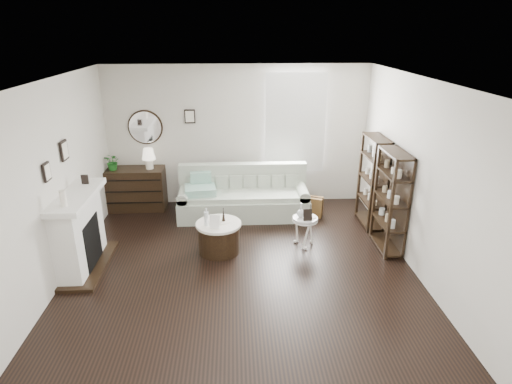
{
  "coord_description": "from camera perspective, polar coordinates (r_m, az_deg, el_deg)",
  "views": [
    {
      "loc": [
        -0.07,
        -5.35,
        3.33
      ],
      "look_at": [
        0.25,
        0.8,
        0.94
      ],
      "focal_mm": 30.0,
      "sensor_mm": 36.0,
      "label": 1
    }
  ],
  "objects": [
    {
      "name": "room",
      "position": [
        8.27,
        2.69,
        9.08
      ],
      "size": [
        5.5,
        5.5,
        5.5
      ],
      "color": "black",
      "rests_on": "ground"
    },
    {
      "name": "fireplace",
      "position": [
        6.68,
        -22.38,
        -5.18
      ],
      "size": [
        0.5,
        1.4,
        1.84
      ],
      "color": "white",
      "rests_on": "ground"
    },
    {
      "name": "shelf_unit_far",
      "position": [
        7.73,
        15.3,
        1.34
      ],
      "size": [
        0.3,
        0.8,
        1.6
      ],
      "color": "black",
      "rests_on": "ground"
    },
    {
      "name": "shelf_unit_near",
      "position": [
        6.94,
        17.51,
        -1.19
      ],
      "size": [
        0.3,
        0.8,
        1.6
      ],
      "color": "black",
      "rests_on": "ground"
    },
    {
      "name": "sofa",
      "position": [
        8.01,
        -1.69,
        -0.95
      ],
      "size": [
        2.4,
        0.83,
        0.93
      ],
      "color": "#AFB9A5",
      "rests_on": "ground"
    },
    {
      "name": "quilt",
      "position": [
        7.84,
        -7.43,
        0.24
      ],
      "size": [
        0.6,
        0.51,
        0.14
      ],
      "primitive_type": "cube",
      "rotation": [
        0.0,
        0.0,
        0.11
      ],
      "color": "#258A6B",
      "rests_on": "sofa"
    },
    {
      "name": "suitcase",
      "position": [
        8.1,
        6.94,
        -1.81
      ],
      "size": [
        0.58,
        0.39,
        0.37
      ],
      "primitive_type": "cube",
      "rotation": [
        0.0,
        0.0,
        -0.42
      ],
      "color": "brown",
      "rests_on": "ground"
    },
    {
      "name": "dresser",
      "position": [
        8.57,
        -16.07,
        0.4
      ],
      "size": [
        1.22,
        0.52,
        0.81
      ],
      "color": "black",
      "rests_on": "ground"
    },
    {
      "name": "table_lamp",
      "position": [
        8.31,
        -14.1,
        4.34
      ],
      "size": [
        0.32,
        0.32,
        0.39
      ],
      "primitive_type": null,
      "rotation": [
        0.0,
        0.0,
        -0.36
      ],
      "color": "beige",
      "rests_on": "dresser"
    },
    {
      "name": "potted_plant",
      "position": [
        8.43,
        -18.55,
        3.85
      ],
      "size": [
        0.37,
        0.35,
        0.32
      ],
      "primitive_type": "imported",
      "rotation": [
        0.0,
        0.0,
        -0.4
      ],
      "color": "#1C631D",
      "rests_on": "dresser"
    },
    {
      "name": "drum_table",
      "position": [
        6.76,
        -4.96,
        -6.0
      ],
      "size": [
        0.71,
        0.71,
        0.49
      ],
      "rotation": [
        0.0,
        0.0,
        0.1
      ],
      "color": "black",
      "rests_on": "ground"
    },
    {
      "name": "pedestal_table",
      "position": [
        6.87,
        6.57,
        -3.71
      ],
      "size": [
        0.41,
        0.41,
        0.49
      ],
      "rotation": [
        0.0,
        0.0,
        0.02
      ],
      "color": "white",
      "rests_on": "ground"
    },
    {
      "name": "eiffel_drum",
      "position": [
        6.65,
        -4.36,
        -3.13
      ],
      "size": [
        0.15,
        0.15,
        0.21
      ],
      "primitive_type": null,
      "rotation": [
        0.0,
        0.0,
        0.22
      ],
      "color": "black",
      "rests_on": "drum_table"
    },
    {
      "name": "bottle_drum",
      "position": [
        6.53,
        -6.64,
        -3.33
      ],
      "size": [
        0.07,
        0.07,
        0.28
      ],
      "primitive_type": "cylinder",
      "color": "silver",
      "rests_on": "drum_table"
    },
    {
      "name": "card_frame_drum",
      "position": [
        6.45,
        -5.54,
        -3.97
      ],
      "size": [
        0.17,
        0.1,
        0.21
      ],
      "primitive_type": "cube",
      "rotation": [
        -0.21,
        0.0,
        -0.27
      ],
      "color": "white",
      "rests_on": "drum_table"
    },
    {
      "name": "eiffel_ped",
      "position": [
        6.85,
        7.24,
        -2.54
      ],
      "size": [
        0.12,
        0.12,
        0.19
      ],
      "primitive_type": null,
      "rotation": [
        0.0,
        0.0,
        -0.09
      ],
      "color": "black",
      "rests_on": "pedestal_table"
    },
    {
      "name": "flask_ped",
      "position": [
        6.81,
        6.01,
        -2.44
      ],
      "size": [
        0.13,
        0.13,
        0.24
      ],
      "primitive_type": null,
      "color": "silver",
      "rests_on": "pedestal_table"
    },
    {
      "name": "card_frame_ped",
      "position": [
        6.72,
        6.91,
        -3.04
      ],
      "size": [
        0.15,
        0.07,
        0.19
      ],
      "primitive_type": "cube",
      "rotation": [
        -0.21,
        0.0,
        0.12
      ],
      "color": "black",
      "rests_on": "pedestal_table"
    }
  ]
}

